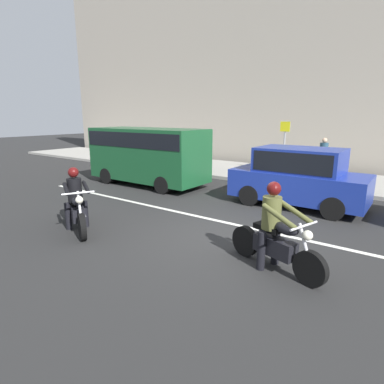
% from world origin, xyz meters
% --- Properties ---
extents(ground_plane, '(80.00, 80.00, 0.00)m').
position_xyz_m(ground_plane, '(0.00, 0.00, 0.00)').
color(ground_plane, '#262626').
extents(sidewalk_slab, '(40.00, 4.40, 0.14)m').
position_xyz_m(sidewalk_slab, '(0.00, 8.00, 0.07)').
color(sidewalk_slab, '#99968E').
rests_on(sidewalk_slab, ground_plane).
extents(building_facade, '(40.00, 1.40, 12.25)m').
position_xyz_m(building_facade, '(0.00, 11.40, 6.13)').
color(building_facade, '#A89E8E').
rests_on(building_facade, ground_plane).
extents(lane_marking_stripe, '(18.00, 0.14, 0.01)m').
position_xyz_m(lane_marking_stripe, '(0.89, 0.90, 0.00)').
color(lane_marking_stripe, silver).
rests_on(lane_marking_stripe, ground_plane).
extents(motorcycle_with_rider_olive, '(2.02, 0.89, 1.62)m').
position_xyz_m(motorcycle_with_rider_olive, '(1.55, -0.84, 0.66)').
color(motorcycle_with_rider_olive, black).
rests_on(motorcycle_with_rider_olive, ground_plane).
extents(motorcycle_with_rider_black_leather, '(1.95, 1.14, 1.54)m').
position_xyz_m(motorcycle_with_rider_black_leather, '(-3.14, -1.69, 0.63)').
color(motorcycle_with_rider_black_leather, black).
rests_on(motorcycle_with_rider_black_leather, ground_plane).
extents(parked_hatchback_cobalt_blue, '(3.95, 1.76, 1.80)m').
position_xyz_m(parked_hatchback_cobalt_blue, '(0.52, 3.55, 0.94)').
color(parked_hatchback_cobalt_blue, navy).
rests_on(parked_hatchback_cobalt_blue, ground_plane).
extents(parked_van_forest_green, '(4.89, 1.96, 2.25)m').
position_xyz_m(parked_van_forest_green, '(-5.40, 3.19, 1.31)').
color(parked_van_forest_green, '#164C28').
rests_on(parked_van_forest_green, ground_plane).
extents(street_sign_post, '(0.44, 0.08, 2.36)m').
position_xyz_m(street_sign_post, '(-1.69, 8.21, 1.58)').
color(street_sign_post, gray).
rests_on(street_sign_post, sidewalk_slab).
extents(pedestrian_bystander, '(0.34, 0.34, 1.68)m').
position_xyz_m(pedestrian_bystander, '(0.05, 8.21, 1.12)').
color(pedestrian_bystander, black).
rests_on(pedestrian_bystander, sidewalk_slab).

